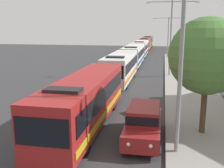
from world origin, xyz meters
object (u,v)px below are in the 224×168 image
Objects in this scene: bus_fourth_in_line at (141,48)px; bus_tail_end at (148,41)px; bus_rear at (145,44)px; roadside_tree at (207,56)px; streetlamp_near at (182,51)px; bus_second_in_line at (121,67)px; bus_lead at (86,99)px; streetlamp_far at (168,32)px; white_suv at (144,121)px; bus_middle at (133,55)px; streetlamp_mid at (171,30)px.

bus_fourth_in_line is 26.19m from bus_tail_end.
bus_fourth_in_line and bus_rear have the same top height.
roadside_tree is at bearing -80.14° from bus_fourth_in_line.
streetlamp_near is (5.40, -68.83, 3.33)m from bus_tail_end.
streetlamp_near is at bearing -71.91° from bus_second_in_line.
streetlamp_far reaches higher than bus_lead.
streetlamp_far is (1.70, 40.40, 3.87)m from white_suv.
bus_fourth_in_line is 6.33m from streetlamp_far.
bus_middle is 39.47m from bus_tail_end.
bus_tail_end is (-0.00, 39.47, -0.00)m from bus_middle.
roadside_tree is (3.24, 1.27, 3.48)m from white_suv.
bus_rear is 55.92m from streetlamp_near.
streetlamp_far reaches higher than white_suv.
bus_tail_end is 67.50m from white_suv.
bus_fourth_in_line is 12.92m from bus_rear.
bus_middle is at bearing -113.40° from streetlamp_far.
streetlamp_mid is at bearing -83.57° from bus_tail_end.
streetlamp_near is (5.40, -16.53, 3.33)m from bus_second_in_line.
bus_fourth_in_line is 41.38m from white_suv.
bus_second_in_line is 0.92× the size of bus_middle.
streetlamp_mid is (0.00, 20.91, 0.57)m from streetlamp_near.
bus_middle is at bearing 100.42° from streetlamp_near.
bus_lead is at bearing -90.00° from bus_second_in_line.
bus_second_in_line is 39.03m from bus_rear.
bus_lead is 52.62m from bus_rear.
bus_lead is 1.00× the size of bus_rear.
bus_second_in_line is 17.70m from streetlamp_near.
streetlamp_near is at bearing -84.45° from bus_rear.
bus_lead is at bearing -90.00° from bus_tail_end.
bus_middle is at bearing -90.00° from bus_rear.
bus_rear is 1.55× the size of streetlamp_near.
streetlamp_near reaches higher than bus_second_in_line.
bus_rear is at bearing 90.00° from bus_lead.
bus_rear is (0.00, 26.20, 0.00)m from bus_middle.
bus_fourth_in_line is at bearing -90.00° from bus_tail_end.
bus_second_in_line is at bearing -90.00° from bus_fourth_in_line.
bus_lead is 1.61× the size of streetlamp_far.
bus_second_in_line is 15.73m from roadside_tree.
bus_fourth_in_line is at bearing 90.00° from bus_middle.
bus_rear is (0.00, 12.92, 0.00)m from bus_fourth_in_line.
bus_fourth_in_line is at bearing 171.48° from streetlamp_far.
bus_tail_end reaches higher than white_suv.
streetlamp_near reaches higher than bus_lead.
roadside_tree reaches higher than bus_rear.
streetlamp_near reaches higher than streetlamp_far.
roadside_tree reaches higher than bus_fourth_in_line.
bus_rear is at bearing 90.00° from bus_middle.
white_suv is 0.77× the size of roadside_tree.
bus_lead is 1.91× the size of roadside_tree.
streetlamp_far is at bearing 90.00° from streetlamp_near.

